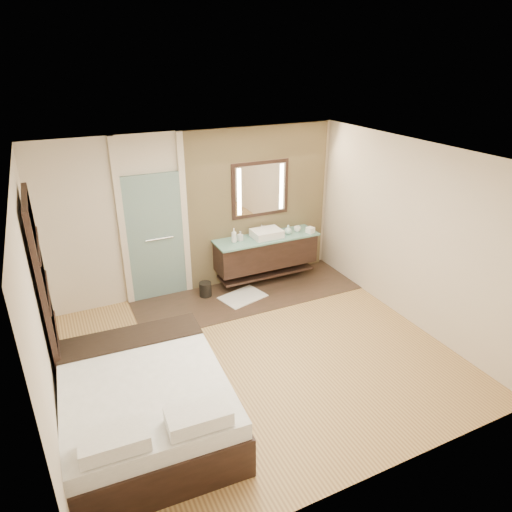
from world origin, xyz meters
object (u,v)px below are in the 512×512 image
vanity (266,252)px  mirror_unit (260,189)px  waste_bin (205,290)px  bed (145,402)px

vanity → mirror_unit: (0.00, 0.24, 1.07)m
vanity → waste_bin: bearing=-176.7°
mirror_unit → bed: 4.15m
waste_bin → mirror_unit: bearing=14.6°
vanity → waste_bin: 1.26m
mirror_unit → bed: mirror_unit is taller
bed → waste_bin: 2.97m
waste_bin → bed: bearing=-122.0°
mirror_unit → waste_bin: 1.95m
mirror_unit → bed: size_ratio=0.48×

